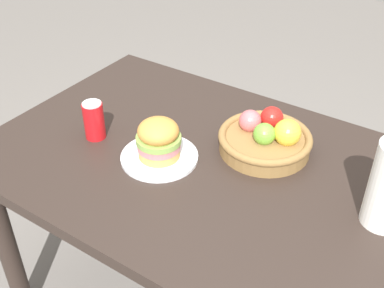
{
  "coord_description": "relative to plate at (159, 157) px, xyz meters",
  "views": [
    {
      "loc": [
        0.59,
        -1.0,
        1.65
      ],
      "look_at": [
        -0.06,
        -0.02,
        0.81
      ],
      "focal_mm": 45.35,
      "sensor_mm": 36.0,
      "label": 1
    }
  ],
  "objects": [
    {
      "name": "dining_table",
      "position": [
        0.14,
        0.07,
        -0.11
      ],
      "size": [
        1.4,
        0.9,
        0.75
      ],
      "color": "#2D231E",
      "rests_on": "ground_plane"
    },
    {
      "name": "plate",
      "position": [
        0.0,
        0.0,
        0.0
      ],
      "size": [
        0.24,
        0.24,
        0.01
      ],
      "primitive_type": "cylinder",
      "color": "white",
      "rests_on": "dining_table"
    },
    {
      "name": "soda_can",
      "position": [
        -0.24,
        -0.02,
        0.06
      ],
      "size": [
        0.07,
        0.07,
        0.13
      ],
      "color": "red",
      "rests_on": "dining_table"
    },
    {
      "name": "sandwich",
      "position": [
        0.0,
        0.0,
        0.07
      ],
      "size": [
        0.14,
        0.14,
        0.13
      ],
      "color": "tan",
      "rests_on": "plate"
    },
    {
      "name": "fruit_basket",
      "position": [
        0.25,
        0.22,
        0.04
      ],
      "size": [
        0.29,
        0.29,
        0.12
      ],
      "color": "olive",
      "rests_on": "dining_table"
    }
  ]
}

